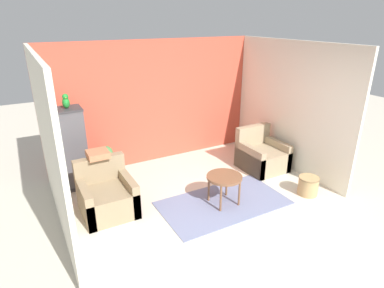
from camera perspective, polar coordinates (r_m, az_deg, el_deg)
The scene contains 13 objects.
ground_plane at distance 4.82m, azimuth 9.31°, elevation -15.95°, with size 20.00×20.00×0.00m, color beige.
wall_back_accent at distance 6.76m, azimuth -6.54°, elevation 7.34°, with size 4.51×0.06×2.53m.
wall_left at distance 4.79m, azimuth -24.02°, elevation -0.52°, with size 0.06×3.11×2.53m.
wall_right at distance 6.70m, azimuth 17.02°, elevation 6.41°, with size 0.06×3.11×2.53m.
area_rug at distance 5.51m, azimuth 5.59°, elevation -10.38°, with size 2.11×1.18×0.01m.
coffee_table at distance 5.28m, azimuth 5.76°, elevation -6.23°, with size 0.59×0.59×0.52m.
armchair_left at distance 5.32m, azimuth -14.90°, elevation -8.99°, with size 0.81×0.84×0.83m.
armchair_right at distance 6.71m, azimuth 12.24°, elevation -2.08°, with size 0.81×0.84×0.83m.
birdcage at distance 6.09m, azimuth -20.44°, elevation -0.78°, with size 0.47×0.47×1.48m.
parrot at distance 5.84m, azimuth -21.54°, elevation 7.05°, with size 0.12×0.22×0.26m.
potted_plant at distance 6.39m, azimuth -14.88°, elevation -2.99°, with size 0.29×0.28×0.64m.
wicker_basket at distance 6.01m, azimuth 19.95°, elevation -6.89°, with size 0.36×0.36×0.33m.
throw_pillow at distance 5.32m, azimuth -16.39°, elevation -1.73°, with size 0.33×0.33×0.10m.
Camera 1 is at (-2.47, -2.93, 2.92)m, focal length 30.00 mm.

